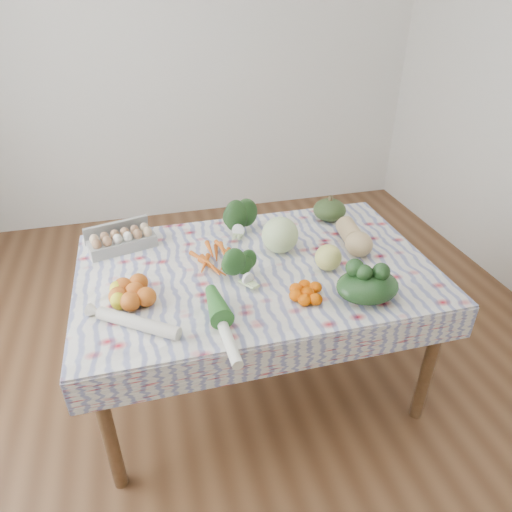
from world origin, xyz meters
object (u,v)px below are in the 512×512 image
dining_table (256,281)px  cabbage (280,235)px  egg_carton (122,241)px  kabocha_squash (330,210)px  butternut_squash (354,235)px  grapefruit (328,258)px

dining_table → cabbage: 0.26m
dining_table → egg_carton: bearing=151.7°
kabocha_squash → egg_carton: bearing=-177.8°
cabbage → butternut_squash: size_ratio=0.63×
egg_carton → grapefruit: 1.02m
egg_carton → cabbage: bearing=-30.3°
egg_carton → butternut_squash: size_ratio=1.14×
dining_table → kabocha_squash: 0.66m
butternut_squash → grapefruit: butternut_squash is taller
cabbage → egg_carton: bearing=164.0°
dining_table → kabocha_squash: (0.52, 0.37, 0.14)m
cabbage → grapefruit: 0.27m
kabocha_squash → grapefruit: 0.52m
grapefruit → egg_carton: bearing=155.0°
dining_table → cabbage: bearing=35.8°
kabocha_squash → butternut_squash: 0.32m
dining_table → egg_carton: egg_carton is taller
cabbage → grapefruit: (0.17, -0.21, -0.03)m
kabocha_squash → cabbage: 0.46m
dining_table → butternut_squash: bearing=5.9°
dining_table → butternut_squash: size_ratio=5.56×
egg_carton → kabocha_squash: (1.13, 0.04, 0.02)m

